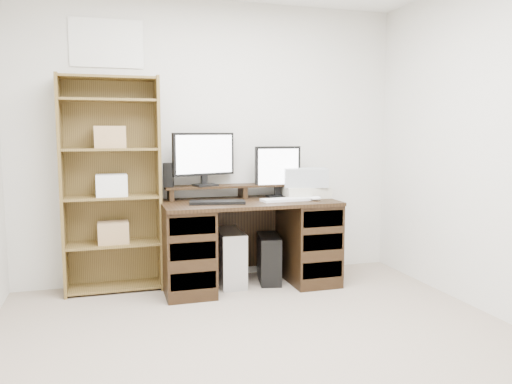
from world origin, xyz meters
name	(u,v)px	position (x,y,z in m)	size (l,w,h in m)	color
room	(290,149)	(0.00, 0.00, 1.25)	(3.54, 4.04, 2.54)	gray
desk	(249,241)	(0.24, 1.64, 0.39)	(1.50, 0.70, 0.75)	black
riser_shelf	(243,187)	(0.24, 1.85, 0.84)	(1.40, 0.22, 0.12)	black
monitor_wide	(204,156)	(-0.11, 1.84, 1.13)	(0.57, 0.22, 0.47)	black
monitor_small	(278,170)	(0.56, 1.80, 1.00)	(0.42, 0.16, 0.46)	black
speaker	(168,175)	(-0.43, 1.83, 0.97)	(0.08, 0.08, 0.21)	black
keyboard_black	(217,202)	(-0.06, 1.53, 0.76)	(0.46, 0.15, 0.03)	black
keyboard_white	(288,200)	(0.56, 1.54, 0.76)	(0.47, 0.14, 0.02)	silver
mouse	(316,198)	(0.80, 1.48, 0.77)	(0.10, 0.07, 0.04)	white
printer	(305,192)	(0.80, 1.72, 0.80)	(0.40, 0.30, 0.10)	beige
basket	(306,177)	(0.80, 1.72, 0.93)	(0.38, 0.27, 0.16)	#A1A7AC
tower_silver	(230,257)	(0.08, 1.72, 0.24)	(0.21, 0.48, 0.48)	#B7B9BE
tower_black	(269,258)	(0.44, 1.69, 0.21)	(0.26, 0.45, 0.42)	black
bookshelf	(112,183)	(-0.90, 1.86, 0.92)	(0.80, 0.30, 1.80)	brown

